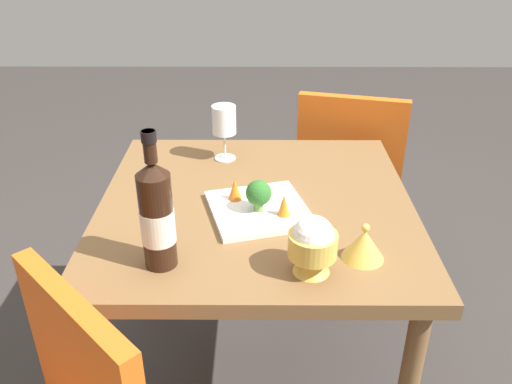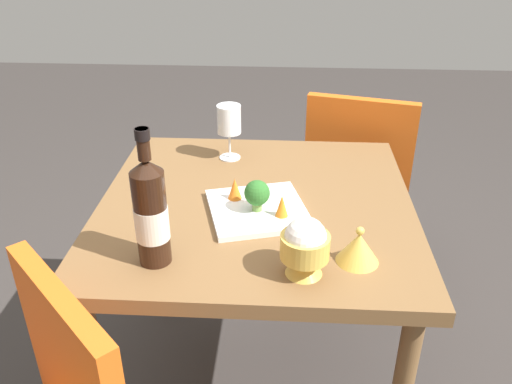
# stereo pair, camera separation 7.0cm
# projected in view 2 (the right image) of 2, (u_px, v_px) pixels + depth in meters

# --- Properties ---
(dining_table) EXTENTS (0.87, 0.87, 0.73)m
(dining_table) POSITION_uv_depth(u_px,v_px,m) (256.00, 228.00, 1.53)
(dining_table) COLOR brown
(dining_table) RESTS_ON ground_plane
(chair_by_wall) EXTENTS (0.48, 0.48, 0.85)m
(chair_by_wall) POSITION_uv_depth(u_px,v_px,m) (358.00, 171.00, 2.11)
(chair_by_wall) COLOR orange
(chair_by_wall) RESTS_ON ground_plane
(wine_bottle) EXTENTS (0.08, 0.08, 0.33)m
(wine_bottle) POSITION_uv_depth(u_px,v_px,m) (151.00, 212.00, 1.18)
(wine_bottle) COLOR black
(wine_bottle) RESTS_ON dining_table
(wine_glass) EXTENTS (0.08, 0.08, 0.18)m
(wine_glass) POSITION_uv_depth(u_px,v_px,m) (229.00, 121.00, 1.68)
(wine_glass) COLOR white
(wine_glass) RESTS_ON dining_table
(rice_bowl) EXTENTS (0.11, 0.11, 0.14)m
(rice_bowl) POSITION_uv_depth(u_px,v_px,m) (305.00, 246.00, 1.17)
(rice_bowl) COLOR gold
(rice_bowl) RESTS_ON dining_table
(rice_bowl_lid) EXTENTS (0.10, 0.10, 0.09)m
(rice_bowl_lid) POSITION_uv_depth(u_px,v_px,m) (358.00, 247.00, 1.22)
(rice_bowl_lid) COLOR gold
(rice_bowl_lid) RESTS_ON dining_table
(serving_plate) EXTENTS (0.31, 0.31, 0.02)m
(serving_plate) POSITION_uv_depth(u_px,v_px,m) (258.00, 210.00, 1.43)
(serving_plate) COLOR white
(serving_plate) RESTS_ON dining_table
(broccoli_floret) EXTENTS (0.07, 0.07, 0.09)m
(broccoli_floret) POSITION_uv_depth(u_px,v_px,m) (257.00, 194.00, 1.39)
(broccoli_floret) COLOR #729E4C
(broccoli_floret) RESTS_ON serving_plate
(carrot_garnish_left) EXTENTS (0.03, 0.03, 0.06)m
(carrot_garnish_left) POSITION_uv_depth(u_px,v_px,m) (282.00, 206.00, 1.38)
(carrot_garnish_left) COLOR orange
(carrot_garnish_left) RESTS_ON serving_plate
(carrot_garnish_right) EXTENTS (0.04, 0.04, 0.06)m
(carrot_garnish_right) POSITION_uv_depth(u_px,v_px,m) (235.00, 189.00, 1.46)
(carrot_garnish_right) COLOR orange
(carrot_garnish_right) RESTS_ON serving_plate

